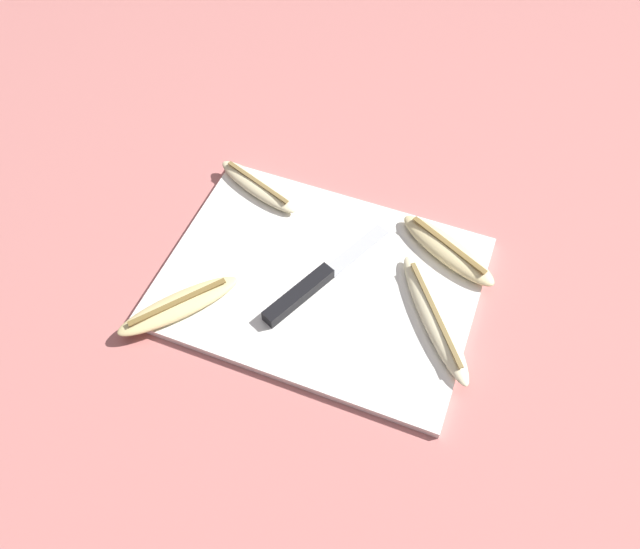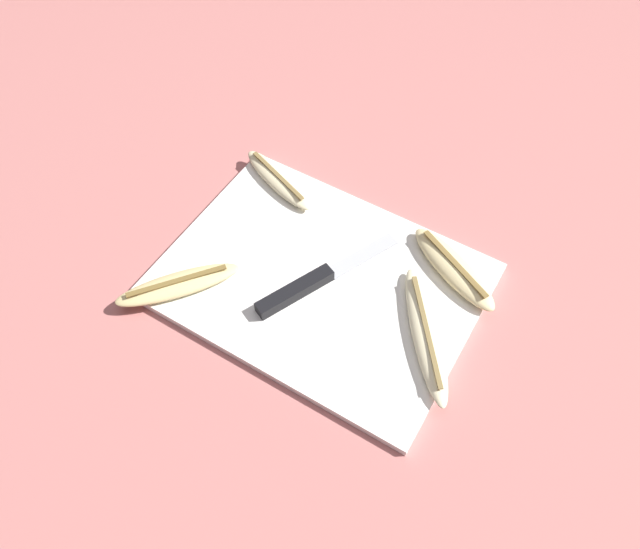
% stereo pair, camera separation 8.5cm
% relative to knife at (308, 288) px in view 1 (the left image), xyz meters
% --- Properties ---
extents(ground_plane, '(4.00, 4.00, 0.00)m').
position_rel_knife_xyz_m(ground_plane, '(0.01, 0.02, -0.02)').
color(ground_plane, '#B76B66').
extents(cutting_board, '(0.43, 0.32, 0.01)m').
position_rel_knife_xyz_m(cutting_board, '(0.01, 0.02, -0.01)').
color(cutting_board, white).
rests_on(cutting_board, ground_plane).
extents(knife, '(0.11, 0.22, 0.02)m').
position_rel_knife_xyz_m(knife, '(0.00, 0.00, 0.00)').
color(knife, black).
rests_on(knife, cutting_board).
extents(banana_ripe_center, '(0.17, 0.11, 0.02)m').
position_rel_knife_xyz_m(banana_ripe_center, '(0.16, 0.13, 0.00)').
color(banana_ripe_center, beige).
rests_on(banana_ripe_center, cutting_board).
extents(banana_spotted_left, '(0.14, 0.16, 0.02)m').
position_rel_knife_xyz_m(banana_spotted_left, '(-0.15, -0.09, 0.00)').
color(banana_spotted_left, '#DBC684').
rests_on(banana_spotted_left, cutting_board).
extents(banana_cream_curved, '(0.16, 0.09, 0.02)m').
position_rel_knife_xyz_m(banana_cream_curved, '(-0.14, 0.14, 0.00)').
color(banana_cream_curved, beige).
rests_on(banana_cream_curved, cutting_board).
extents(banana_pale_long, '(0.15, 0.18, 0.02)m').
position_rel_knife_xyz_m(banana_pale_long, '(0.17, 0.02, 0.00)').
color(banana_pale_long, beige).
rests_on(banana_pale_long, cutting_board).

